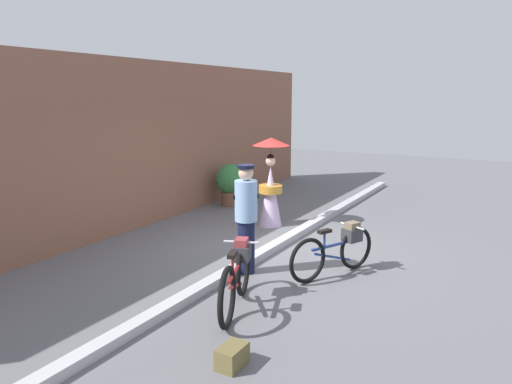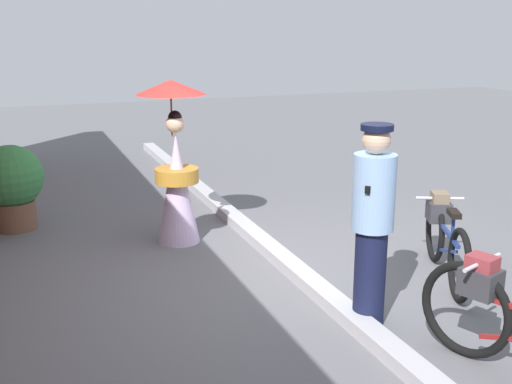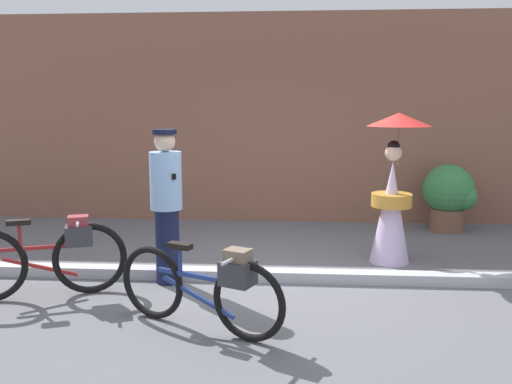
% 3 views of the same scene
% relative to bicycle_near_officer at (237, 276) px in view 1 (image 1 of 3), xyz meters
% --- Properties ---
extents(ground_plane, '(30.00, 30.00, 0.00)m').
position_rel_bicycle_near_officer_xyz_m(ground_plane, '(2.27, 0.67, -0.43)').
color(ground_plane, slate).
extents(building_wall, '(14.00, 0.40, 3.39)m').
position_rel_bicycle_near_officer_xyz_m(building_wall, '(2.27, 3.94, 1.27)').
color(building_wall, brown).
rests_on(building_wall, ground_plane).
extents(sidewalk_curb, '(14.00, 0.20, 0.12)m').
position_rel_bicycle_near_officer_xyz_m(sidewalk_curb, '(2.27, 0.67, -0.37)').
color(sidewalk_curb, '#B2B2B7').
rests_on(sidewalk_curb, ground_plane).
extents(bicycle_near_officer, '(1.61, 0.69, 0.82)m').
position_rel_bicycle_near_officer_xyz_m(bicycle_near_officer, '(0.00, 0.00, 0.00)').
color(bicycle_near_officer, black).
rests_on(bicycle_near_officer, ground_plane).
extents(bicycle_far_side, '(1.55, 0.77, 0.77)m').
position_rel_bicycle_near_officer_xyz_m(bicycle_far_side, '(1.73, -0.70, -0.02)').
color(bicycle_far_side, black).
rests_on(bicycle_far_side, ground_plane).
extents(person_officer, '(0.34, 0.34, 1.67)m').
position_rel_bicycle_near_officer_xyz_m(person_officer, '(1.11, 0.53, 0.47)').
color(person_officer, '#141938').
rests_on(person_officer, ground_plane).
extents(person_with_parasol, '(0.77, 0.77, 1.84)m').
position_rel_bicycle_near_officer_xyz_m(person_with_parasol, '(3.68, 1.49, 0.48)').
color(person_with_parasol, silver).
rests_on(person_with_parasol, ground_plane).
extents(potted_plant_by_door, '(0.78, 0.76, 1.03)m').
position_rel_bicycle_near_officer_xyz_m(potted_plant_by_door, '(4.86, 3.21, 0.15)').
color(potted_plant_by_door, brown).
rests_on(potted_plant_by_door, ground_plane).
extents(backpack_on_pavement, '(0.34, 0.22, 0.22)m').
position_rel_bicycle_near_officer_xyz_m(backpack_on_pavement, '(-1.17, -0.69, -0.31)').
color(backpack_on_pavement, brown).
rests_on(backpack_on_pavement, ground_plane).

